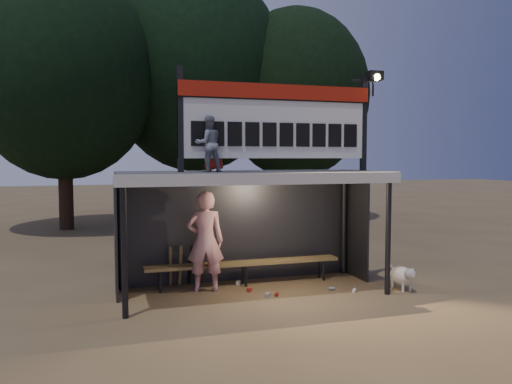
{
  "coord_description": "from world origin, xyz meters",
  "views": [
    {
      "loc": [
        -2.69,
        -9.04,
        2.59
      ],
      "look_at": [
        0.2,
        0.4,
        1.9
      ],
      "focal_mm": 35.0,
      "sensor_mm": 36.0,
      "label": 1
    }
  ],
  "objects": [
    {
      "name": "dugout_shelter",
      "position": [
        0.0,
        0.24,
        1.85
      ],
      "size": [
        5.1,
        2.08,
        2.32
      ],
      "color": "#414143",
      "rests_on": "ground"
    },
    {
      "name": "player",
      "position": [
        -0.84,
        0.34,
        0.98
      ],
      "size": [
        0.78,
        0.58,
        1.95
      ],
      "primitive_type": "imported",
      "rotation": [
        0.0,
        0.0,
        2.96
      ],
      "color": "white",
      "rests_on": "ground"
    },
    {
      "name": "tree_left",
      "position": [
        -4.0,
        10.0,
        5.51
      ],
      "size": [
        6.46,
        6.46,
        9.27
      ],
      "color": "#2F1E15",
      "rests_on": "ground"
    },
    {
      "name": "dog",
      "position": [
        2.86,
        -0.7,
        0.28
      ],
      "size": [
        0.36,
        0.81,
        0.49
      ],
      "color": "silver",
      "rests_on": "ground"
    },
    {
      "name": "child_a",
      "position": [
        -0.87,
        -0.14,
        2.83
      ],
      "size": [
        0.54,
        0.45,
        1.02
      ],
      "primitive_type": "imported",
      "rotation": [
        0.0,
        0.0,
        3.27
      ],
      "color": "gray",
      "rests_on": "dugout_shelter"
    },
    {
      "name": "bats",
      "position": [
        -1.16,
        0.82,
        0.43
      ],
      "size": [
        0.69,
        0.35,
        0.84
      ],
      "color": "olive",
      "rests_on": "ground"
    },
    {
      "name": "scoreboard_assembly",
      "position": [
        0.56,
        -0.01,
        3.32
      ],
      "size": [
        4.1,
        0.27,
        1.99
      ],
      "color": "black",
      "rests_on": "dugout_shelter"
    },
    {
      "name": "litter",
      "position": [
        0.61,
        -0.18,
        0.04
      ],
      "size": [
        2.11,
        1.33,
        0.08
      ],
      "color": "red",
      "rests_on": "ground"
    },
    {
      "name": "bench",
      "position": [
        0.0,
        0.55,
        0.43
      ],
      "size": [
        4.0,
        0.35,
        0.48
      ],
      "color": "olive",
      "rests_on": "ground"
    },
    {
      "name": "tree_right",
      "position": [
        5.0,
        10.5,
        5.19
      ],
      "size": [
        6.08,
        6.08,
        8.72
      ],
      "color": "black",
      "rests_on": "ground"
    },
    {
      "name": "ground",
      "position": [
        0.0,
        0.0,
        0.0
      ],
      "size": [
        80.0,
        80.0,
        0.0
      ],
      "primitive_type": "plane",
      "color": "brown",
      "rests_on": "ground"
    },
    {
      "name": "tree_mid",
      "position": [
        1.0,
        11.5,
        6.17
      ],
      "size": [
        7.22,
        7.22,
        10.36
      ],
      "color": "black",
      "rests_on": "ground"
    },
    {
      "name": "child_b",
      "position": [
        -0.71,
        0.14,
        2.8
      ],
      "size": [
        0.49,
        0.34,
        0.96
      ],
      "primitive_type": "imported",
      "rotation": [
        0.0,
        0.0,
        3.07
      ],
      "color": "maroon",
      "rests_on": "dugout_shelter"
    }
  ]
}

